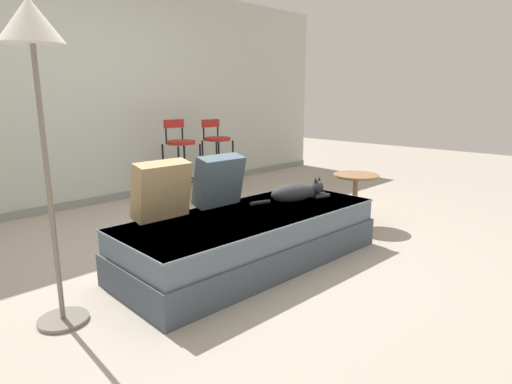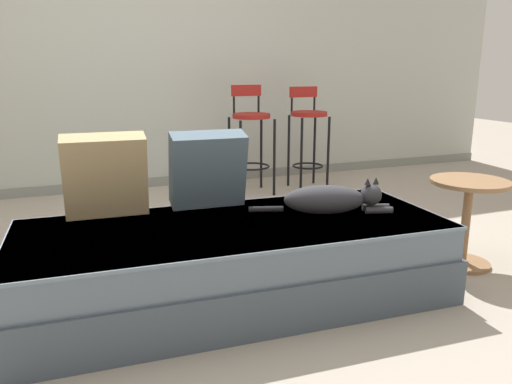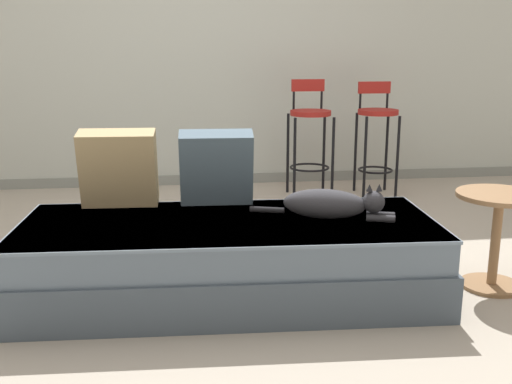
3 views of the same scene
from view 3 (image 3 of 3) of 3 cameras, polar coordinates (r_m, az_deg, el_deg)
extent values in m
plane|color=#A89E8E|center=(3.50, -3.06, -7.22)|extent=(16.00, 16.00, 0.00)
cube|color=#B7BCB2|center=(5.52, -4.94, 14.19)|extent=(8.00, 0.10, 2.60)
cube|color=gray|center=(5.60, -4.65, 1.24)|extent=(8.00, 0.02, 0.09)
cube|color=#44505B|center=(3.09, -2.56, -7.87)|extent=(2.13, 0.93, 0.23)
cube|color=slate|center=(3.02, -2.60, -4.33)|extent=(2.09, 0.89, 0.17)
cube|color=slate|center=(3.00, -2.62, -2.91)|extent=(2.10, 0.91, 0.02)
cube|color=tan|center=(3.29, -12.96, 2.22)|extent=(0.41, 0.23, 0.42)
cube|color=#4C6070|center=(3.26, -3.79, 2.35)|extent=(0.40, 0.24, 0.41)
ellipsoid|color=#333338|center=(3.04, 6.55, -1.13)|extent=(0.45, 0.29, 0.15)
sphere|color=#333338|center=(3.03, 11.15, -0.93)|extent=(0.11, 0.11, 0.11)
cone|color=black|center=(3.00, 10.76, 0.40)|extent=(0.03, 0.03, 0.04)
cone|color=black|center=(3.02, 11.66, 0.43)|extent=(0.03, 0.03, 0.04)
cylinder|color=#333338|center=(3.02, 11.78, -2.48)|extent=(0.14, 0.08, 0.04)
cylinder|color=#333338|center=(3.08, 11.77, -2.17)|extent=(0.14, 0.08, 0.04)
cylinder|color=black|center=(3.12, 1.06, -1.71)|extent=(0.18, 0.08, 0.03)
cylinder|color=black|center=(4.89, 3.70, 3.04)|extent=(0.02, 0.02, 0.69)
cylinder|color=black|center=(4.96, 7.33, 3.11)|extent=(0.02, 0.02, 0.69)
cylinder|color=black|center=(5.20, 3.05, 3.69)|extent=(0.02, 0.02, 0.69)
cylinder|color=black|center=(5.27, 6.48, 3.75)|extent=(0.02, 0.02, 0.69)
torus|color=black|center=(5.10, 5.11, 2.35)|extent=(0.34, 0.34, 0.02)
cylinder|color=maroon|center=(5.03, 5.23, 7.51)|extent=(0.34, 0.34, 0.04)
cylinder|color=black|center=(5.12, 3.61, 8.77)|extent=(0.02, 0.02, 0.24)
cylinder|color=black|center=(5.17, 6.26, 8.76)|extent=(0.02, 0.02, 0.24)
cube|color=maroon|center=(5.13, 4.97, 10.09)|extent=(0.28, 0.03, 0.10)
cylinder|color=black|center=(5.06, 10.34, 3.19)|extent=(0.02, 0.02, 0.69)
cylinder|color=black|center=(5.15, 13.33, 3.23)|extent=(0.02, 0.02, 0.69)
cylinder|color=black|center=(5.32, 9.46, 3.75)|extent=(0.02, 0.02, 0.69)
cylinder|color=black|center=(5.41, 12.31, 3.78)|extent=(0.02, 0.02, 0.69)
torus|color=black|center=(5.25, 11.29, 2.08)|extent=(0.30, 0.30, 0.02)
cylinder|color=maroon|center=(5.18, 11.55, 7.48)|extent=(0.34, 0.34, 0.04)
cylinder|color=black|center=(5.26, 9.89, 8.60)|extent=(0.02, 0.02, 0.22)
cylinder|color=black|center=(5.33, 12.39, 8.56)|extent=(0.02, 0.02, 0.22)
cube|color=maroon|center=(5.29, 11.21, 9.74)|extent=(0.28, 0.03, 0.10)
cylinder|color=olive|center=(3.39, 21.83, -4.53)|extent=(0.05, 0.05, 0.49)
cylinder|color=olive|center=(3.47, 21.48, -8.24)|extent=(0.32, 0.32, 0.02)
cylinder|color=olive|center=(3.32, 22.22, -0.30)|extent=(0.44, 0.44, 0.02)
camera|label=1|loc=(2.13, -79.09, 3.50)|focal=30.00mm
camera|label=2|loc=(0.85, -44.49, 2.45)|focal=35.00mm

